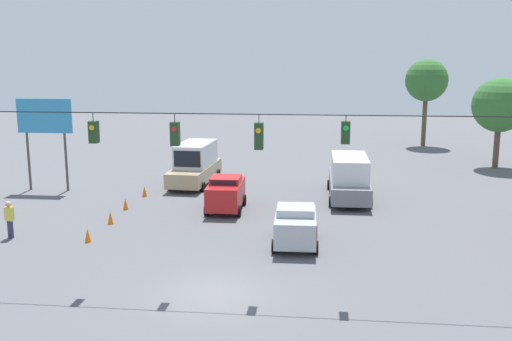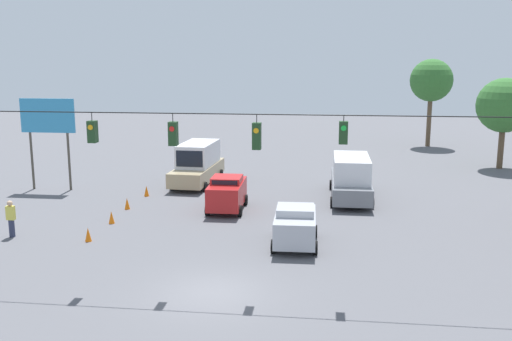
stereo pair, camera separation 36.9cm
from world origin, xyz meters
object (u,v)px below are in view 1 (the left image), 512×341
at_px(traffic_cone_nearest, 88,235).
at_px(traffic_cone_second, 110,218).
at_px(overhead_signal_span, 217,165).
at_px(sedan_silver_crossing_near, 296,225).
at_px(traffic_cone_third, 126,204).
at_px(roadside_billboard, 45,124).
at_px(tree_horizon_left, 500,105).
at_px(box_truck_tan_withflow_far, 195,164).
at_px(pedestrian, 10,219).
at_px(sedan_red_withflow_mid, 226,193).
at_px(box_truck_grey_oncoming_far, 349,177).
at_px(tree_horizon_right, 427,81).
at_px(traffic_cone_fourth, 144,191).

xyz_separation_m(traffic_cone_nearest, traffic_cone_second, (0.00, -3.08, 0.00)).
relative_size(overhead_signal_span, traffic_cone_second, 34.49).
xyz_separation_m(sedan_silver_crossing_near, traffic_cone_third, (10.19, -5.39, -0.64)).
bearing_deg(traffic_cone_second, traffic_cone_third, -86.57).
relative_size(traffic_cone_third, roadside_billboard, 0.11).
bearing_deg(tree_horizon_left, box_truck_tan_withflow_far, 20.18).
height_order(overhead_signal_span, box_truck_tan_withflow_far, overhead_signal_span).
bearing_deg(traffic_cone_second, pedestrian, 35.16).
distance_m(box_truck_tan_withflow_far, sedan_red_withflow_mid, 7.77).
bearing_deg(box_truck_tan_withflow_far, sedan_silver_crossing_near, 120.51).
height_order(sedan_red_withflow_mid, roadside_billboard, roadside_billboard).
bearing_deg(box_truck_tan_withflow_far, pedestrian, 64.23).
height_order(box_truck_grey_oncoming_far, sedan_silver_crossing_near, box_truck_grey_oncoming_far).
height_order(box_truck_grey_oncoming_far, roadside_billboard, roadside_billboard).
height_order(traffic_cone_second, tree_horizon_right, tree_horizon_right).
height_order(traffic_cone_fourth, tree_horizon_left, tree_horizon_left).
distance_m(overhead_signal_span, box_truck_tan_withflow_far, 18.87).
height_order(box_truck_tan_withflow_far, tree_horizon_right, tree_horizon_right).
bearing_deg(traffic_cone_fourth, traffic_cone_second, 90.40).
bearing_deg(sedan_red_withflow_mid, tree_horizon_left, -141.83).
bearing_deg(box_truck_tan_withflow_far, tree_horizon_left, -159.82).
height_order(overhead_signal_span, traffic_cone_nearest, overhead_signal_span).
distance_m(traffic_cone_second, tree_horizon_right, 38.00).
relative_size(overhead_signal_span, roadside_billboard, 3.87).
height_order(overhead_signal_span, box_truck_grey_oncoming_far, overhead_signal_span).
distance_m(overhead_signal_span, sedan_silver_crossing_near, 6.89).
bearing_deg(traffic_cone_third, traffic_cone_fourth, -92.35).
xyz_separation_m(box_truck_tan_withflow_far, traffic_cone_nearest, (2.39, 13.58, -1.08)).
distance_m(traffic_cone_third, tree_horizon_right, 35.76).
height_order(sedan_silver_crossing_near, traffic_cone_fourth, sedan_silver_crossing_near).
height_order(traffic_cone_fourth, tree_horizon_right, tree_horizon_right).
bearing_deg(tree_horizon_left, overhead_signal_span, 55.40).
distance_m(traffic_cone_nearest, traffic_cone_third, 6.05).
xyz_separation_m(box_truck_grey_oncoming_far, traffic_cone_fourth, (13.03, 0.91, -1.02)).
height_order(traffic_cone_nearest, tree_horizon_left, tree_horizon_left).
relative_size(traffic_cone_third, tree_horizon_right, 0.08).
distance_m(box_truck_grey_oncoming_far, traffic_cone_second, 14.86).
xyz_separation_m(box_truck_tan_withflow_far, tree_horizon_right, (-19.29, -20.08, 5.13)).
bearing_deg(traffic_cone_third, tree_horizon_right, -128.37).
distance_m(tree_horizon_left, tree_horizon_right, 12.29).
bearing_deg(sedan_silver_crossing_near, pedestrian, 1.78).
distance_m(sedan_silver_crossing_near, sedan_red_withflow_mid, 7.30).
relative_size(traffic_cone_second, traffic_cone_fourth, 1.00).
relative_size(roadside_billboard, tree_horizon_left, 0.85).
bearing_deg(roadside_billboard, box_truck_tan_withflow_far, -161.48).
height_order(sedan_red_withflow_mid, traffic_cone_nearest, sedan_red_withflow_mid).
xyz_separation_m(sedan_red_withflow_mid, traffic_cone_nearest, (5.71, 6.56, -0.70)).
height_order(sedan_silver_crossing_near, box_truck_tan_withflow_far, box_truck_tan_withflow_far).
bearing_deg(roadside_billboard, sedan_silver_crossing_near, 150.11).
relative_size(sedan_silver_crossing_near, sedan_red_withflow_mid, 0.98).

